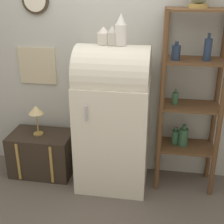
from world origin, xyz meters
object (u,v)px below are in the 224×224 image
suitcase_trunk (42,153)px  vase_right (121,30)px  vase_center (112,36)px  desk_lamp (36,112)px  refrigerator (113,117)px  vase_left (103,36)px

suitcase_trunk → vase_right: bearing=-3.3°
suitcase_trunk → vase_center: vase_center is taller
desk_lamp → suitcase_trunk: bearing=6.2°
refrigerator → vase_center: 0.83m
vase_left → desk_lamp: vase_left is taller
vase_left → desk_lamp: bearing=177.6°
refrigerator → desk_lamp: refrigerator is taller
vase_center → refrigerator: bearing=57.4°
vase_left → vase_right: bearing=-6.1°
refrigerator → desk_lamp: size_ratio=4.46×
suitcase_trunk → vase_left: bearing=-2.6°
vase_left → desk_lamp: 1.15m
desk_lamp → vase_center: bearing=-3.9°
refrigerator → desk_lamp: bearing=177.0°
suitcase_trunk → vase_left: vase_left is taller
vase_left → vase_right: vase_right is taller
suitcase_trunk → refrigerator: bearing=-3.3°
vase_right → desk_lamp: bearing=176.9°
refrigerator → vase_left: size_ratio=9.25×
vase_left → vase_right: (0.17, -0.02, 0.06)m
vase_right → desk_lamp: size_ratio=0.84×
vase_left → refrigerator: bearing=-8.1°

